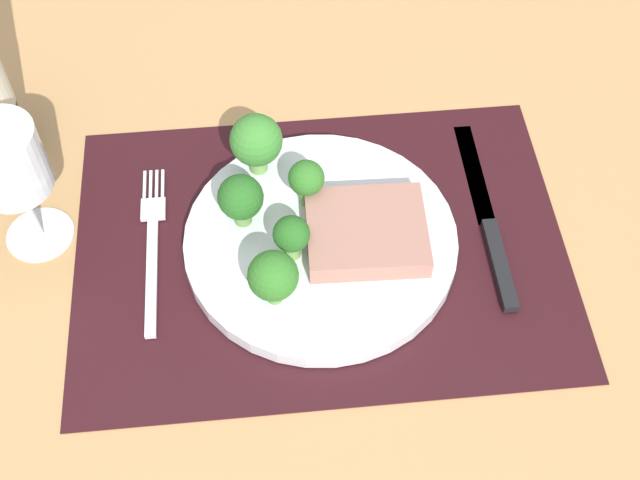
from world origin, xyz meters
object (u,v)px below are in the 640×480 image
(plate, at_px, (321,241))
(fork, at_px, (152,246))
(knife, at_px, (490,227))
(steak, at_px, (366,232))
(wine_glass, at_px, (9,166))

(plate, bearing_deg, fork, 174.91)
(fork, xyz_separation_m, knife, (0.32, -0.01, 0.00))
(steak, xyz_separation_m, fork, (-0.20, 0.02, -0.02))
(plate, height_order, knife, plate)
(steak, height_order, knife, steak)
(steak, bearing_deg, fork, 174.07)
(fork, bearing_deg, plate, -5.25)
(knife, bearing_deg, steak, -176.33)
(plate, distance_m, wine_glass, 0.29)
(plate, relative_size, knife, 1.12)
(fork, bearing_deg, wine_glass, 165.94)
(steak, bearing_deg, plate, 170.89)
(plate, distance_m, steak, 0.05)
(knife, height_order, wine_glass, wine_glass)
(wine_glass, bearing_deg, knife, -4.73)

